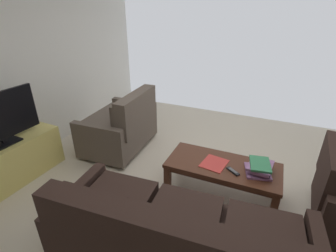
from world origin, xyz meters
name	(u,v)px	position (x,y,z in m)	size (l,w,h in m)	color
ground_plane	(207,193)	(0.00, 0.00, 0.00)	(5.28, 5.10, 0.01)	beige
wall_right	(20,53)	(2.64, 0.00, 1.45)	(0.12, 5.10, 2.90)	silver
sofa_main	(177,242)	(-0.02, 1.05, 0.37)	(2.09, 0.97, 0.88)	black
loveseat_near	(122,126)	(1.49, -0.51, 0.38)	(0.85, 1.16, 0.92)	black
coffee_table	(223,169)	(-0.14, -0.05, 0.36)	(1.24, 0.56, 0.42)	#4C2819
tv_stand	(12,163)	(2.29, 0.73, 0.27)	(0.41, 1.24, 0.54)	#D8C666
book_stack	(260,168)	(-0.52, -0.05, 0.48)	(0.31, 0.33, 0.13)	#996699
tv_remote	(233,171)	(-0.26, 0.05, 0.43)	(0.15, 0.13, 0.02)	black
loose_magazine	(214,163)	(-0.04, -0.02, 0.43)	(0.25, 0.29, 0.01)	#C63833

